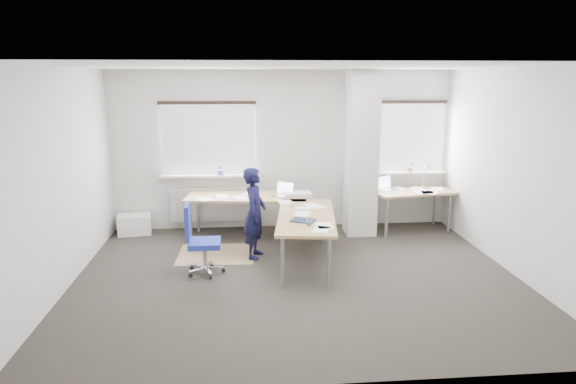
{
  "coord_description": "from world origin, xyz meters",
  "views": [
    {
      "loc": [
        -0.71,
        -6.53,
        2.68
      ],
      "look_at": [
        -0.04,
        0.9,
        1.0
      ],
      "focal_mm": 32.0,
      "sensor_mm": 36.0,
      "label": 1
    }
  ],
  "objects": [
    {
      "name": "desk_side",
      "position": [
        2.25,
        2.02,
        0.69
      ],
      "size": [
        1.5,
        0.93,
        1.22
      ],
      "rotation": [
        0.0,
        0.0,
        0.17
      ],
      "color": "#91623E",
      "rests_on": "ground"
    },
    {
      "name": "task_chair",
      "position": [
        -1.29,
        0.27,
        0.28
      ],
      "size": [
        0.54,
        0.53,
        0.99
      ],
      "rotation": [
        0.0,
        0.0,
        0.02
      ],
      "color": "navy",
      "rests_on": "ground"
    },
    {
      "name": "room_shell",
      "position": [
        0.18,
        0.45,
        1.75
      ],
      "size": [
        6.04,
        5.04,
        2.82
      ],
      "color": "beige",
      "rests_on": "ground"
    },
    {
      "name": "ground",
      "position": [
        0.0,
        0.0,
        0.0
      ],
      "size": [
        6.0,
        6.0,
        0.0
      ],
      "primitive_type": "plane",
      "color": "black",
      "rests_on": "ground"
    },
    {
      "name": "floor_mat",
      "position": [
        -1.15,
        1.05,
        0.0
      ],
      "size": [
        1.18,
        1.01,
        0.01
      ],
      "primitive_type": "cube",
      "rotation": [
        0.0,
        0.0,
        -0.03
      ],
      "color": "olive",
      "rests_on": "ground"
    },
    {
      "name": "person",
      "position": [
        -0.55,
        0.88,
        0.69
      ],
      "size": [
        0.43,
        0.56,
        1.38
      ],
      "primitive_type": "imported",
      "rotation": [
        0.0,
        0.0,
        1.35
      ],
      "color": "black",
      "rests_on": "ground"
    },
    {
      "name": "white_crate",
      "position": [
        -2.61,
        2.25,
        0.17
      ],
      "size": [
        0.61,
        0.46,
        0.33
      ],
      "primitive_type": "cube",
      "rotation": [
        0.0,
        0.0,
        0.14
      ],
      "color": "white",
      "rests_on": "ground"
    },
    {
      "name": "desk_main",
      "position": [
        -0.19,
        1.21,
        0.69
      ],
      "size": [
        2.41,
        2.88,
        0.96
      ],
      "rotation": [
        0.0,
        0.0,
        -0.13
      ],
      "color": "#91623E",
      "rests_on": "ground"
    }
  ]
}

